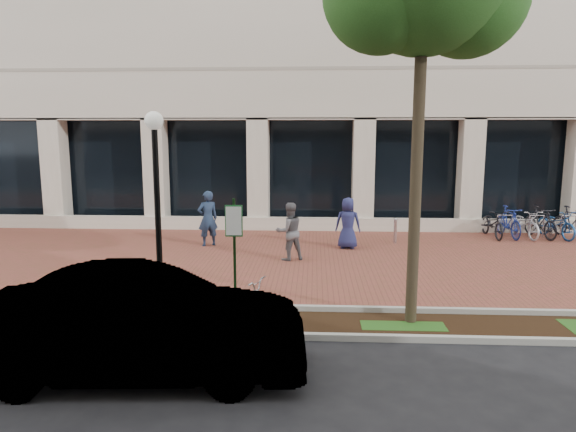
{
  "coord_description": "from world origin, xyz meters",
  "views": [
    {
      "loc": [
        0.17,
        -14.73,
        3.65
      ],
      "look_at": [
        -0.56,
        -0.8,
        1.41
      ],
      "focal_mm": 32.0,
      "sensor_mm": 36.0,
      "label": 1
    }
  ],
  "objects_px": {
    "parking_sign": "(234,243)",
    "bollard": "(395,230)",
    "pedestrian_left": "(208,218)",
    "sedan_near_curb": "(140,324)",
    "pedestrian_right": "(348,223)",
    "pedestrian_mid": "(289,231)",
    "lamppost": "(157,202)",
    "bike_rack_cluster": "(532,223)",
    "locked_bicycle": "(235,301)"
  },
  "relations": [
    {
      "from": "bollard",
      "to": "sedan_near_curb",
      "type": "relative_size",
      "value": 0.18
    },
    {
      "from": "lamppost",
      "to": "pedestrian_mid",
      "type": "height_order",
      "value": "lamppost"
    },
    {
      "from": "bike_rack_cluster",
      "to": "sedan_near_curb",
      "type": "distance_m",
      "value": 15.09
    },
    {
      "from": "parking_sign",
      "to": "bollard",
      "type": "height_order",
      "value": "parking_sign"
    },
    {
      "from": "pedestrian_right",
      "to": "bike_rack_cluster",
      "type": "bearing_deg",
      "value": -156.91
    },
    {
      "from": "lamppost",
      "to": "bike_rack_cluster",
      "type": "relative_size",
      "value": 1.12
    },
    {
      "from": "lamppost",
      "to": "pedestrian_left",
      "type": "relative_size",
      "value": 2.24
    },
    {
      "from": "pedestrian_right",
      "to": "sedan_near_curb",
      "type": "bearing_deg",
      "value": 73.44
    },
    {
      "from": "bike_rack_cluster",
      "to": "sedan_near_curb",
      "type": "height_order",
      "value": "sedan_near_curb"
    },
    {
      "from": "pedestrian_left",
      "to": "pedestrian_right",
      "type": "distance_m",
      "value": 4.56
    },
    {
      "from": "pedestrian_right",
      "to": "sedan_near_curb",
      "type": "relative_size",
      "value": 0.33
    },
    {
      "from": "locked_bicycle",
      "to": "pedestrian_right",
      "type": "bearing_deg",
      "value": 1.5
    },
    {
      "from": "locked_bicycle",
      "to": "bike_rack_cluster",
      "type": "height_order",
      "value": "bike_rack_cluster"
    },
    {
      "from": "bike_rack_cluster",
      "to": "sedan_near_curb",
      "type": "xyz_separation_m",
      "value": [
        -10.28,
        -11.05,
        0.29
      ]
    },
    {
      "from": "sedan_near_curb",
      "to": "bike_rack_cluster",
      "type": "bearing_deg",
      "value": -46.82
    },
    {
      "from": "pedestrian_left",
      "to": "bike_rack_cluster",
      "type": "bearing_deg",
      "value": 160.81
    },
    {
      "from": "pedestrian_left",
      "to": "sedan_near_curb",
      "type": "height_order",
      "value": "pedestrian_left"
    },
    {
      "from": "bike_rack_cluster",
      "to": "parking_sign",
      "type": "bearing_deg",
      "value": -145.61
    },
    {
      "from": "parking_sign",
      "to": "pedestrian_right",
      "type": "height_order",
      "value": "parking_sign"
    },
    {
      "from": "locked_bicycle",
      "to": "sedan_near_curb",
      "type": "relative_size",
      "value": 0.37
    },
    {
      "from": "lamppost",
      "to": "pedestrian_right",
      "type": "distance_m",
      "value": 7.71
    },
    {
      "from": "parking_sign",
      "to": "bike_rack_cluster",
      "type": "bearing_deg",
      "value": 40.7
    },
    {
      "from": "lamppost",
      "to": "pedestrian_mid",
      "type": "bearing_deg",
      "value": 63.15
    },
    {
      "from": "pedestrian_left",
      "to": "sedan_near_curb",
      "type": "relative_size",
      "value": 0.37
    },
    {
      "from": "pedestrian_left",
      "to": "sedan_near_curb",
      "type": "distance_m",
      "value": 9.18
    },
    {
      "from": "bike_rack_cluster",
      "to": "bollard",
      "type": "bearing_deg",
      "value": -174.75
    },
    {
      "from": "parking_sign",
      "to": "bollard",
      "type": "distance_m",
      "value": 8.57
    },
    {
      "from": "pedestrian_left",
      "to": "pedestrian_right",
      "type": "height_order",
      "value": "pedestrian_left"
    },
    {
      "from": "lamppost",
      "to": "pedestrian_mid",
      "type": "relative_size",
      "value": 2.41
    },
    {
      "from": "pedestrian_right",
      "to": "pedestrian_mid",
      "type": "bearing_deg",
      "value": 47.74
    },
    {
      "from": "lamppost",
      "to": "pedestrian_mid",
      "type": "xyz_separation_m",
      "value": [
        2.38,
        4.7,
        -1.46
      ]
    },
    {
      "from": "locked_bicycle",
      "to": "pedestrian_mid",
      "type": "xyz_separation_m",
      "value": [
        0.78,
        5.2,
        0.36
      ]
    },
    {
      "from": "parking_sign",
      "to": "bollard",
      "type": "relative_size",
      "value": 2.76
    },
    {
      "from": "parking_sign",
      "to": "bike_rack_cluster",
      "type": "xyz_separation_m",
      "value": [
        9.23,
        8.56,
        -1.01
      ]
    },
    {
      "from": "parking_sign",
      "to": "sedan_near_curb",
      "type": "xyz_separation_m",
      "value": [
        -1.05,
        -2.48,
        -0.72
      ]
    },
    {
      "from": "parking_sign",
      "to": "pedestrian_right",
      "type": "distance_m",
      "value": 7.04
    },
    {
      "from": "locked_bicycle",
      "to": "sedan_near_curb",
      "type": "distance_m",
      "value": 2.45
    },
    {
      "from": "locked_bicycle",
      "to": "pedestrian_left",
      "type": "distance_m",
      "value": 7.26
    },
    {
      "from": "sedan_near_curb",
      "to": "lamppost",
      "type": "bearing_deg",
      "value": 6.7
    },
    {
      "from": "lamppost",
      "to": "locked_bicycle",
      "type": "relative_size",
      "value": 2.22
    },
    {
      "from": "pedestrian_right",
      "to": "sedan_near_curb",
      "type": "distance_m",
      "value": 9.7
    },
    {
      "from": "pedestrian_mid",
      "to": "locked_bicycle",
      "type": "bearing_deg",
      "value": 58.36
    },
    {
      "from": "lamppost",
      "to": "bike_rack_cluster",
      "type": "bearing_deg",
      "value": 37.88
    },
    {
      "from": "pedestrian_mid",
      "to": "bollard",
      "type": "height_order",
      "value": "pedestrian_mid"
    },
    {
      "from": "bollard",
      "to": "parking_sign",
      "type": "bearing_deg",
      "value": -120.13
    },
    {
      "from": "pedestrian_mid",
      "to": "bollard",
      "type": "xyz_separation_m",
      "value": [
        3.44,
        2.47,
        -0.4
      ]
    },
    {
      "from": "pedestrian_mid",
      "to": "lamppost",
      "type": "bearing_deg",
      "value": 40.09
    },
    {
      "from": "parking_sign",
      "to": "locked_bicycle",
      "type": "xyz_separation_m",
      "value": [
        0.04,
        -0.32,
        -1.06
      ]
    },
    {
      "from": "lamppost",
      "to": "pedestrian_right",
      "type": "relative_size",
      "value": 2.47
    },
    {
      "from": "locked_bicycle",
      "to": "bike_rack_cluster",
      "type": "relative_size",
      "value": 0.5
    }
  ]
}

